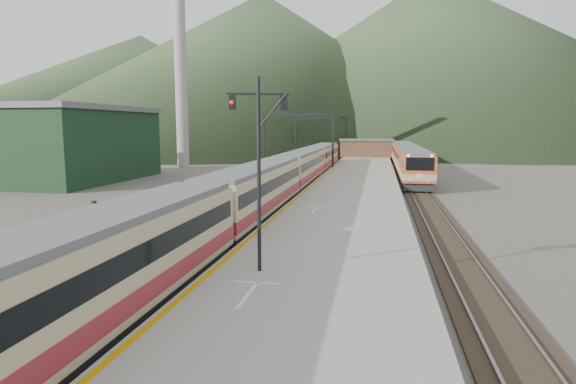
# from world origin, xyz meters

# --- Properties ---
(track_main) EXTENTS (2.60, 200.00, 0.23)m
(track_main) POSITION_xyz_m (0.00, 40.00, 0.07)
(track_main) COLOR black
(track_main) RESTS_ON ground
(track_far) EXTENTS (2.60, 200.00, 0.23)m
(track_far) POSITION_xyz_m (-5.00, 40.00, 0.07)
(track_far) COLOR black
(track_far) RESTS_ON ground
(track_second) EXTENTS (2.60, 200.00, 0.23)m
(track_second) POSITION_xyz_m (11.50, 40.00, 0.07)
(track_second) COLOR black
(track_second) RESTS_ON ground
(platform) EXTENTS (8.00, 100.00, 1.00)m
(platform) POSITION_xyz_m (5.60, 38.00, 0.50)
(platform) COLOR gray
(platform) RESTS_ON ground
(gantry_near) EXTENTS (9.55, 0.25, 8.00)m
(gantry_near) POSITION_xyz_m (-2.85, 55.00, 5.59)
(gantry_near) COLOR black
(gantry_near) RESTS_ON ground
(gantry_far) EXTENTS (9.55, 0.25, 8.00)m
(gantry_far) POSITION_xyz_m (-2.85, 80.00, 5.59)
(gantry_far) COLOR black
(gantry_far) RESTS_ON ground
(warehouse) EXTENTS (14.50, 20.50, 8.60)m
(warehouse) POSITION_xyz_m (-28.00, 42.00, 4.32)
(warehouse) COLOR black
(warehouse) RESTS_ON ground
(smokestack) EXTENTS (1.80, 1.80, 30.00)m
(smokestack) POSITION_xyz_m (-22.00, 62.00, 15.00)
(smokestack) COLOR #9E998E
(smokestack) RESTS_ON ground
(station_shed) EXTENTS (9.40, 4.40, 3.10)m
(station_shed) POSITION_xyz_m (5.60, 78.00, 2.57)
(station_shed) COLOR brown
(station_shed) RESTS_ON platform
(hill_a) EXTENTS (180.00, 180.00, 60.00)m
(hill_a) POSITION_xyz_m (-40.00, 190.00, 30.00)
(hill_a) COLOR #2F4A28
(hill_a) RESTS_ON ground
(hill_b) EXTENTS (220.00, 220.00, 75.00)m
(hill_b) POSITION_xyz_m (30.00, 230.00, 37.50)
(hill_b) COLOR #2F4A28
(hill_b) RESTS_ON ground
(hill_d) EXTENTS (200.00, 200.00, 55.00)m
(hill_d) POSITION_xyz_m (-120.00, 240.00, 27.50)
(hill_d) COLOR #2F4A28
(hill_d) RESTS_ON ground
(main_train) EXTENTS (2.68, 73.63, 3.27)m
(main_train) POSITION_xyz_m (0.00, 31.23, 1.87)
(main_train) COLOR tan
(main_train) RESTS_ON track_main
(second_train) EXTENTS (3.08, 41.98, 3.76)m
(second_train) POSITION_xyz_m (11.50, 58.79, 2.11)
(second_train) COLOR #C45426
(second_train) RESTS_ON track_second
(signal_mast) EXTENTS (2.10, 0.84, 6.97)m
(signal_mast) POSITION_xyz_m (3.54, 8.56, 5.25)
(signal_mast) COLOR black
(signal_mast) RESTS_ON platform
(short_signal_b) EXTENTS (0.26, 0.22, 2.27)m
(short_signal_b) POSITION_xyz_m (-2.15, 31.15, 1.46)
(short_signal_b) COLOR black
(short_signal_b) RESTS_ON ground
(short_signal_c) EXTENTS (0.25, 0.21, 2.27)m
(short_signal_c) POSITION_xyz_m (-7.33, 15.21, 1.46)
(short_signal_c) COLOR black
(short_signal_c) RESTS_ON ground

